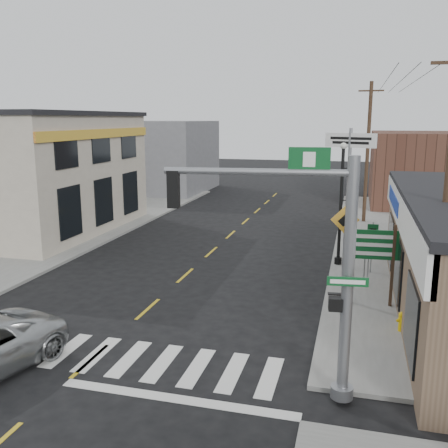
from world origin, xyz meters
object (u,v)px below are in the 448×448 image
(utility_pole_far, at_px, (368,151))
(utility_pole_near, at_px, (447,192))
(fire_hydrant, at_px, (401,321))
(lamp_post, at_px, (343,195))
(guide_sign, at_px, (373,253))
(traffic_signal_pole, at_px, (317,253))
(dance_center_sign, at_px, (350,155))

(utility_pole_far, bearing_deg, utility_pole_near, -79.76)
(fire_hydrant, bearing_deg, lamp_post, 106.99)
(guide_sign, bearing_deg, traffic_signal_pole, -106.65)
(utility_pole_near, bearing_deg, guide_sign, 134.02)
(traffic_signal_pole, height_order, lamp_post, traffic_signal_pole)
(guide_sign, xyz_separation_m, utility_pole_far, (-0.11, 15.20, 2.59))
(traffic_signal_pole, height_order, fire_hydrant, traffic_signal_pole)
(traffic_signal_pole, bearing_deg, lamp_post, 82.09)
(dance_center_sign, xyz_separation_m, utility_pole_near, (3.00, -11.85, -0.19))
(traffic_signal_pole, xyz_separation_m, dance_center_sign, (0.35, 16.38, 1.08))
(guide_sign, height_order, utility_pole_near, utility_pole_near)
(traffic_signal_pole, bearing_deg, utility_pole_far, 79.60)
(utility_pole_near, bearing_deg, lamp_post, 114.67)
(traffic_signal_pole, distance_m, dance_center_sign, 16.42)
(fire_hydrant, relative_size, utility_pole_near, 0.07)
(fire_hydrant, relative_size, lamp_post, 0.11)
(traffic_signal_pole, distance_m, utility_pole_near, 5.71)
(fire_hydrant, height_order, dance_center_sign, dance_center_sign)
(traffic_signal_pole, xyz_separation_m, utility_pole_near, (3.35, 4.53, 0.89))
(utility_pole_far, bearing_deg, lamp_post, -92.70)
(guide_sign, bearing_deg, lamp_post, 100.48)
(guide_sign, xyz_separation_m, utility_pole_near, (1.89, -1.95, 2.51))
(lamp_post, bearing_deg, traffic_signal_pole, -70.67)
(lamp_post, xyz_separation_m, utility_pole_far, (1.14, 10.33, 1.30))
(traffic_signal_pole, relative_size, utility_pole_near, 0.69)
(fire_hydrant, relative_size, dance_center_sign, 0.10)
(utility_pole_near, relative_size, utility_pole_far, 0.98)
(traffic_signal_pole, bearing_deg, dance_center_sign, 81.93)
(lamp_post, distance_m, dance_center_sign, 5.22)
(dance_center_sign, bearing_deg, guide_sign, -61.00)
(traffic_signal_pole, relative_size, lamp_post, 1.08)
(guide_sign, xyz_separation_m, lamp_post, (-1.25, 4.87, 1.28))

